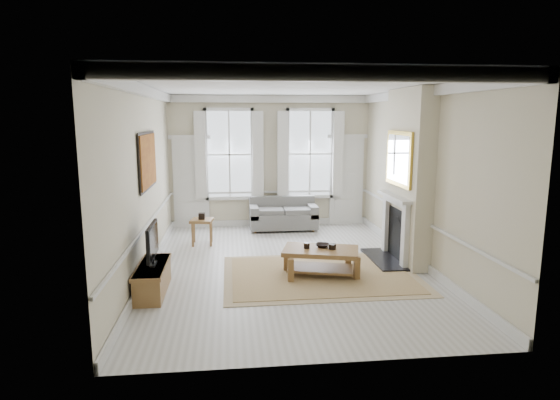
{
  "coord_description": "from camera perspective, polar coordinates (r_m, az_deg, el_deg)",
  "views": [
    {
      "loc": [
        -1.06,
        -8.56,
        2.83
      ],
      "look_at": [
        -0.09,
        0.36,
        1.25
      ],
      "focal_mm": 30.0,
      "sensor_mm": 36.0,
      "label": 1
    }
  ],
  "objects": [
    {
      "name": "left_wall",
      "position": [
        8.77,
        -16.29,
        2.18
      ],
      "size": [
        0.0,
        7.2,
        7.2
      ],
      "primitive_type": "plane",
      "rotation": [
        1.57,
        0.0,
        1.57
      ],
      "color": "beige",
      "rests_on": "floor"
    },
    {
      "name": "chimney_breast",
      "position": [
        9.5,
        15.37,
        2.79
      ],
      "size": [
        0.35,
        1.7,
        3.38
      ],
      "primitive_type": "cube",
      "color": "beige",
      "rests_on": "floor"
    },
    {
      "name": "side_table",
      "position": [
        10.69,
        -9.5,
        -2.9
      ],
      "size": [
        0.55,
        0.55,
        0.58
      ],
      "rotation": [
        0.0,
        0.0,
        -0.16
      ],
      "color": "brown",
      "rests_on": "floor"
    },
    {
      "name": "ceiling",
      "position": [
        8.65,
        0.86,
        13.76
      ],
      "size": [
        7.2,
        7.2,
        0.0
      ],
      "primitive_type": "plane",
      "rotation": [
        3.14,
        0.0,
        0.0
      ],
      "color": "white",
      "rests_on": "back_wall"
    },
    {
      "name": "sofa",
      "position": [
        12.01,
        0.36,
        -1.93
      ],
      "size": [
        1.7,
        0.83,
        0.83
      ],
      "color": "slate",
      "rests_on": "floor"
    },
    {
      "name": "ceramic_pot_a",
      "position": [
        8.5,
        3.28,
        -5.56
      ],
      "size": [
        0.11,
        0.11,
        0.11
      ],
      "primitive_type": "cylinder",
      "color": "black",
      "rests_on": "coffee_table"
    },
    {
      "name": "bowl",
      "position": [
        8.61,
        5.2,
        -5.54
      ],
      "size": [
        0.33,
        0.33,
        0.06
      ],
      "primitive_type": "imported",
      "rotation": [
        0.0,
        0.0,
        -0.36
      ],
      "color": "black",
      "rests_on": "coffee_table"
    },
    {
      "name": "right_wall",
      "position": [
        9.38,
        16.81,
        2.64
      ],
      "size": [
        0.0,
        7.2,
        7.2
      ],
      "primitive_type": "plane",
      "rotation": [
        1.57,
        0.0,
        -1.57
      ],
      "color": "beige",
      "rests_on": "floor"
    },
    {
      "name": "door_left",
      "position": [
        12.28,
        -10.8,
        1.95
      ],
      "size": [
        0.9,
        0.08,
        2.3
      ],
      "primitive_type": "cube",
      "color": "silver",
      "rests_on": "floor"
    },
    {
      "name": "tv_stand",
      "position": [
        8.03,
        -15.24,
        -9.26
      ],
      "size": [
        0.42,
        1.31,
        0.47
      ],
      "primitive_type": "cube",
      "color": "brown",
      "rests_on": "floor"
    },
    {
      "name": "mirror",
      "position": [
        9.39,
        14.25,
        4.91
      ],
      "size": [
        0.06,
        1.26,
        1.06
      ],
      "primitive_type": "cube",
      "color": "gold",
      "rests_on": "chimney_breast"
    },
    {
      "name": "fireplace",
      "position": [
        9.58,
        13.85,
        -2.96
      ],
      "size": [
        0.21,
        1.45,
        1.33
      ],
      "color": "silver",
      "rests_on": "floor"
    },
    {
      "name": "door_right",
      "position": [
        12.63,
        8.09,
        2.25
      ],
      "size": [
        0.9,
        0.08,
        2.3
      ],
      "primitive_type": "cube",
      "color": "silver",
      "rests_on": "floor"
    },
    {
      "name": "back_wall",
      "position": [
        12.26,
        -1.25,
        4.7
      ],
      "size": [
        5.2,
        0.0,
        5.2
      ],
      "primitive_type": "plane",
      "rotation": [
        1.57,
        0.0,
        0.0
      ],
      "color": "beige",
      "rests_on": "floor"
    },
    {
      "name": "tv",
      "position": [
        7.84,
        -15.29,
        -4.91
      ],
      "size": [
        0.08,
        0.9,
        0.68
      ],
      "color": "black",
      "rests_on": "tv_stand"
    },
    {
      "name": "painting",
      "position": [
        9.02,
        -15.82,
        4.65
      ],
      "size": [
        0.05,
        1.66,
        1.06
      ],
      "primitive_type": "cube",
      "color": "#AB661D",
      "rests_on": "left_wall"
    },
    {
      "name": "floor",
      "position": [
        9.08,
        0.8,
        -8.18
      ],
      "size": [
        7.2,
        7.2,
        0.0
      ],
      "primitive_type": "plane",
      "color": "#B7B5AD",
      "rests_on": "ground"
    },
    {
      "name": "rug",
      "position": [
        8.66,
        4.95,
        -9.05
      ],
      "size": [
        3.5,
        2.6,
        0.02
      ],
      "primitive_type": "cube",
      "color": "#9E8151",
      "rests_on": "floor"
    },
    {
      "name": "coffee_table",
      "position": [
        8.53,
        4.99,
        -6.47
      ],
      "size": [
        1.5,
        1.11,
        0.5
      ],
      "rotation": [
        0.0,
        0.0,
        -0.27
      ],
      "color": "brown",
      "rests_on": "rug"
    },
    {
      "name": "window_right",
      "position": [
        12.33,
        3.66,
        5.65
      ],
      "size": [
        1.26,
        0.2,
        2.2
      ],
      "primitive_type": null,
      "color": "#B2BCC6",
      "rests_on": "back_wall"
    },
    {
      "name": "hearth",
      "position": [
        9.7,
        12.56,
        -7.08
      ],
      "size": [
        0.55,
        1.5,
        0.05
      ],
      "primitive_type": "cube",
      "color": "black",
      "rests_on": "floor"
    },
    {
      "name": "window_left",
      "position": [
        12.15,
        -6.19,
        5.54
      ],
      "size": [
        1.26,
        0.2,
        2.2
      ],
      "primitive_type": null,
      "color": "#B2BCC6",
      "rests_on": "back_wall"
    },
    {
      "name": "ceramic_pot_b",
      "position": [
        8.49,
        6.4,
        -5.66
      ],
      "size": [
        0.13,
        0.13,
        0.1
      ],
      "primitive_type": "cylinder",
      "color": "black",
      "rests_on": "coffee_table"
    }
  ]
}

